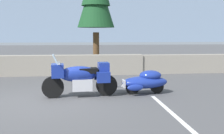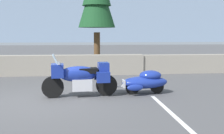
# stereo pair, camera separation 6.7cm
# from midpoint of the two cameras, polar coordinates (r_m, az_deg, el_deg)

# --- Properties ---
(ground_plane) EXTENTS (80.00, 80.00, 0.00)m
(ground_plane) POSITION_cam_midpoint_polar(r_m,az_deg,el_deg) (8.04, -14.23, -7.06)
(ground_plane) COLOR #4C4C4F
(stone_guard_wall) EXTENTS (24.00, 0.56, 0.94)m
(stone_guard_wall) POSITION_cam_midpoint_polar(r_m,az_deg,el_deg) (12.87, -10.62, 0.37)
(stone_guard_wall) COLOR gray
(stone_guard_wall) RESTS_ON ground
(distant_ridgeline) EXTENTS (240.00, 80.00, 16.00)m
(distant_ridgeline) POSITION_cam_midpoint_polar(r_m,az_deg,el_deg) (102.91, -6.66, 10.34)
(distant_ridgeline) COLOR #7F93AD
(distant_ridgeline) RESTS_ON ground
(touring_motorcycle) EXTENTS (2.31, 0.86, 1.33)m
(touring_motorcycle) POSITION_cam_midpoint_polar(r_m,az_deg,el_deg) (8.31, -6.59, -2.07)
(touring_motorcycle) COLOR black
(touring_motorcycle) RESTS_ON ground
(car_shaped_trailer) EXTENTS (2.22, 0.85, 0.76)m
(car_shaped_trailer) POSITION_cam_midpoint_polar(r_m,az_deg,el_deg) (8.75, 7.27, -3.01)
(car_shaped_trailer) COLOR black
(car_shaped_trailer) RESTS_ON ground
(parking_stripe_marker) EXTENTS (0.12, 3.60, 0.01)m
(parking_stripe_marker) POSITION_cam_midpoint_polar(r_m,az_deg,el_deg) (6.85, 12.65, -9.45)
(parking_stripe_marker) COLOR silver
(parking_stripe_marker) RESTS_ON ground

